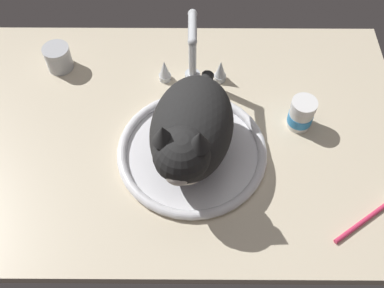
# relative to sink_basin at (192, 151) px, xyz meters

# --- Properties ---
(countertop) EXTENTS (1.14, 0.73, 0.03)m
(countertop) POSITION_rel_sink_basin_xyz_m (-0.04, 0.07, -0.02)
(countertop) COLOR beige
(countertop) RESTS_ON ground
(sink_basin) EXTENTS (0.35, 0.35, 0.02)m
(sink_basin) POSITION_rel_sink_basin_xyz_m (0.00, 0.00, 0.00)
(sink_basin) COLOR white
(sink_basin) RESTS_ON countertop
(faucet) EXTENTS (0.18, 0.12, 0.23)m
(faucet) POSITION_rel_sink_basin_xyz_m (0.00, 0.23, 0.08)
(faucet) COLOR silver
(faucet) RESTS_ON countertop
(cat) EXTENTS (0.23, 0.39, 0.22)m
(cat) POSITION_rel_sink_basin_xyz_m (-0.00, -0.02, 0.10)
(cat) COLOR black
(cat) RESTS_ON sink_basin
(pill_bottle) EXTENTS (0.06, 0.06, 0.09)m
(pill_bottle) POSITION_rel_sink_basin_xyz_m (0.26, 0.09, 0.03)
(pill_bottle) COLOR white
(pill_bottle) RESTS_ON countertop
(metal_jar) EXTENTS (0.07, 0.07, 0.07)m
(metal_jar) POSITION_rel_sink_basin_xyz_m (-0.36, 0.28, 0.02)
(metal_jar) COLOR #B2B5BA
(metal_jar) RESTS_ON countertop
(toothbrush) EXTENTS (0.16, 0.11, 0.02)m
(toothbrush) POSITION_rel_sink_basin_xyz_m (0.38, -0.17, -0.00)
(toothbrush) COLOR #D83359
(toothbrush) RESTS_ON countertop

